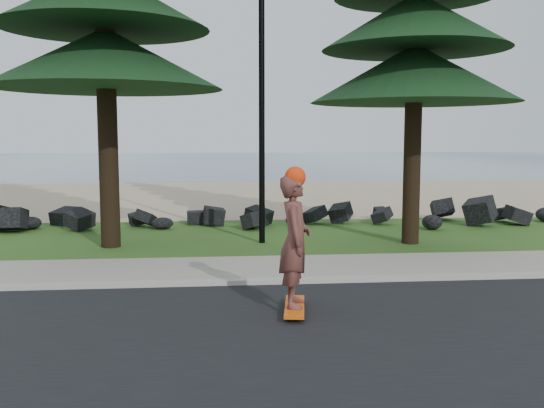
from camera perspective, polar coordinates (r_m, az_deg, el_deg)
The scene contains 9 objects.
ground at distance 11.36m, azimuth 0.34°, elevation -6.47°, with size 160.00×160.00×0.00m, color #2D4917.
road at distance 7.08m, azimuth 4.16°, elevation -14.50°, with size 160.00×7.00×0.02m, color black.
kerb at distance 10.47m, azimuth 0.84°, elevation -7.29°, with size 160.00×0.20×0.10m, color #ADA69C.
sidewalk at distance 11.54m, azimuth 0.24°, elevation -6.05°, with size 160.00×2.00×0.08m, color gray.
beach_sand at distance 25.66m, azimuth -2.94°, elevation 0.77°, with size 160.00×15.00×0.01m, color tan.
ocean at distance 62.08m, azimuth -4.45°, elevation 4.08°, with size 160.00×58.00×0.01m, color #3C5473.
seawall_boulders at distance 16.84m, azimuth -1.59°, elevation -2.22°, with size 60.00×2.40×1.10m, color black, non-canonical shape.
lamp_post at distance 14.35m, azimuth -0.98°, elevation 12.84°, with size 0.25×0.14×8.14m.
skateboarder at distance 8.56m, azimuth 2.17°, elevation -3.54°, with size 0.54×1.15×2.09m.
Camera 1 is at (-1.12, -11.01, 2.54)m, focal length 40.00 mm.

